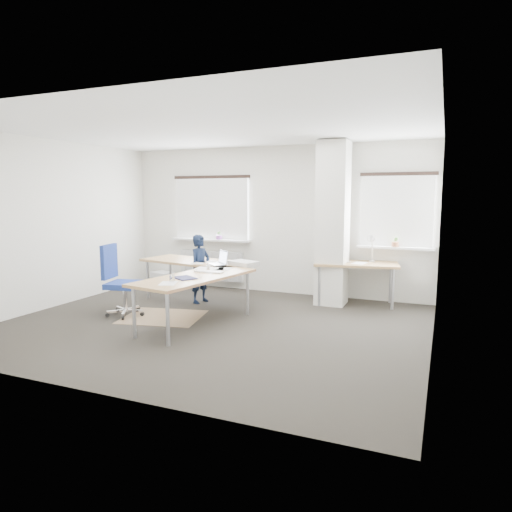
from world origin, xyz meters
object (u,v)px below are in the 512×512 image
at_px(desk_side, 356,265).
at_px(desk_main, 199,270).
at_px(person, 200,269).
at_px(task_chair, 122,296).

bearing_deg(desk_side, desk_main, -155.90).
height_order(desk_main, desk_side, desk_side).
xyz_separation_m(desk_main, person, (-0.31, 0.61, -0.09)).
xyz_separation_m(desk_main, desk_side, (2.23, 1.51, -0.01)).
height_order(desk_side, person, desk_side).
distance_m(task_chair, person, 1.46).
xyz_separation_m(desk_side, task_chair, (-3.24, -2.15, -0.37)).
distance_m(desk_main, task_chair, 1.25).
bearing_deg(person, desk_side, -56.72).
bearing_deg(desk_main, task_chair, -137.66).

